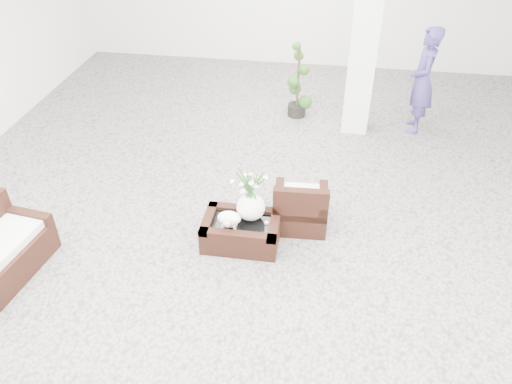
# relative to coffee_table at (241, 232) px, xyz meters

# --- Properties ---
(ground) EXTENTS (11.00, 11.00, 0.00)m
(ground) POSITION_rel_coffee_table_xyz_m (0.15, 0.31, -0.16)
(ground) COLOR gray
(ground) RESTS_ON ground
(column) EXTENTS (0.40, 0.40, 3.50)m
(column) POSITION_rel_coffee_table_xyz_m (1.35, 3.11, 1.59)
(column) COLOR white
(column) RESTS_ON ground
(coffee_table) EXTENTS (0.90, 0.60, 0.31)m
(coffee_table) POSITION_rel_coffee_table_xyz_m (0.00, 0.00, 0.00)
(coffee_table) COLOR #35190F
(coffee_table) RESTS_ON ground
(sheep_figurine) EXTENTS (0.28, 0.23, 0.21)m
(sheep_figurine) POSITION_rel_coffee_table_xyz_m (-0.12, -0.10, 0.26)
(sheep_figurine) COLOR white
(sheep_figurine) RESTS_ON coffee_table
(planter_narcissus) EXTENTS (0.44, 0.44, 0.80)m
(planter_narcissus) POSITION_rel_coffee_table_xyz_m (0.10, 0.10, 0.56)
(planter_narcissus) COLOR white
(planter_narcissus) RESTS_ON coffee_table
(tealight) EXTENTS (0.04, 0.04, 0.03)m
(tealight) POSITION_rel_coffee_table_xyz_m (0.30, 0.02, 0.17)
(tealight) COLOR white
(tealight) RESTS_ON coffee_table
(armchair) EXTENTS (0.69, 0.66, 0.70)m
(armchair) POSITION_rel_coffee_table_xyz_m (0.66, 0.47, 0.19)
(armchair) COLOR #35190F
(armchair) RESTS_ON ground
(topiary) EXTENTS (0.34, 0.34, 1.29)m
(topiary) POSITION_rel_coffee_table_xyz_m (0.36, 3.42, 0.49)
(topiary) COLOR #224817
(topiary) RESTS_ON ground
(shopper) EXTENTS (0.44, 0.64, 1.71)m
(shopper) POSITION_rel_coffee_table_xyz_m (2.32, 3.23, 0.70)
(shopper) COLOR #413473
(shopper) RESTS_ON ground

